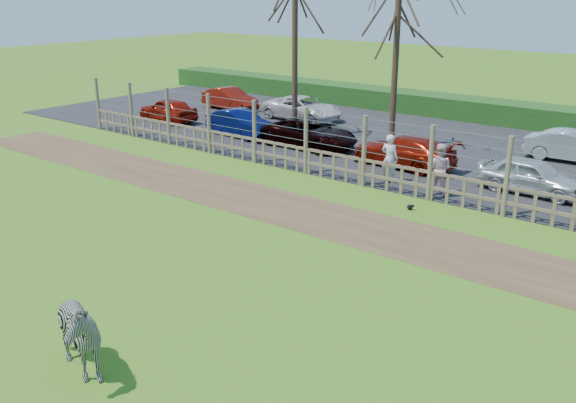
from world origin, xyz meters
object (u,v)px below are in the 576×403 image
Objects in this scene: crow at (410,207)px; car_4 at (532,176)px; car_8 at (303,108)px; visitor_b at (439,169)px; tree_mid at (397,32)px; car_2 at (310,133)px; visitor_a at (390,158)px; car_0 at (168,110)px; zebra at (71,334)px; car_7 at (230,99)px; tree_left at (295,11)px; car_1 at (240,123)px; car_3 at (404,151)px; car_11 at (573,147)px.

crow is 4.64m from car_4.
visitor_b is at bearing -122.62° from car_8.
car_4 is at bearing -110.63° from car_8.
car_2 is at bearing -141.32° from tree_mid.
tree_mid is 9.39m from crow.
visitor_a reaches higher than car_0.
zebra reaches higher than crow.
crow is at bearing -111.17° from car_7.
tree_left is 2.16× the size of car_7.
car_8 is (-2.08, 3.37, -4.98)m from tree_left.
car_8 is (-0.03, 4.81, 0.00)m from car_1.
car_7 is (-4.95, 4.56, 0.00)m from car_1.
tree_left is 12.56m from car_4.
visitor_a is 14.43m from car_0.
car_0 and car_8 have the same top height.
visitor_a reaches higher than car_8.
car_3 and car_7 have the same top height.
visitor_b reaches higher than crow.
car_2 is (-7.24, 2.59, -0.26)m from visitor_b.
visitor_a is 1.00× the size of visitor_b.
tree_mid is 1.94× the size of car_4.
tree_left reaches higher than visitor_b.
visitor_a is 15.54m from car_7.
car_8 is (-8.49, 4.81, 0.00)m from car_3.
car_2 is at bearing -88.70° from car_3.
car_1 is 6.73m from car_7.
car_2 and car_8 have the same top height.
car_2 is 9.76m from car_7.
car_3 is at bearing 19.34° from zebra.
tree_left is at bearing -48.16° from car_1.
tree_left is 12.00m from crow.
tree_mid is at bearing -137.71° from car_3.
crow is 0.07× the size of car_4.
tree_left is at bearing 103.22° from car_11.
car_2 is at bearing -27.13° from visitor_a.
car_8 is 1.19× the size of car_11.
visitor_b is 0.42× the size of car_3.
visitor_a is (-1.44, 13.85, 0.11)m from zebra.
car_4 is at bearing 92.88° from car_0.
car_11 is (4.30, 6.95, -0.26)m from visitor_a.
car_1 is 14.20m from car_11.
car_1 is 1.03× the size of car_4.
tree_left is 12.81m from car_11.
tree_mid is at bearing -92.70° from car_7.
car_0 is at bearing 100.65° from car_11.
car_2 is 1.00× the size of car_8.
crow is 14.33m from car_8.
car_1 and car_11 have the same top height.
car_11 is at bearing 75.65° from crow.
visitor_b is 3.50m from car_3.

